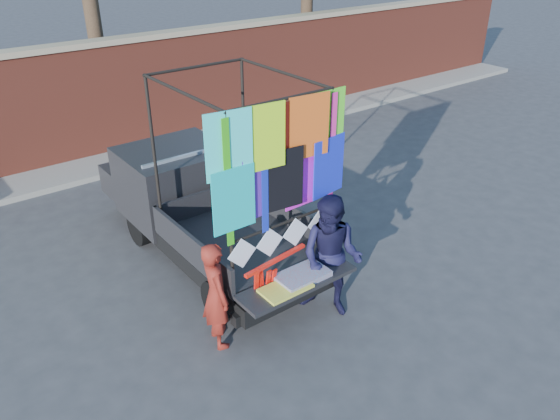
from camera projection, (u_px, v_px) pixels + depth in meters
ground at (269, 310)px, 7.76m from camera, size 90.00×90.00×0.00m
brick_wall at (80, 103)px, 12.03m from camera, size 30.00×0.45×2.61m
curb at (101, 166)px, 12.14m from camera, size 30.00×1.20×0.12m
pickup_truck at (192, 202)px, 8.98m from camera, size 1.97×4.95×3.12m
woman at (216, 295)px, 6.84m from camera, size 0.46×0.61×1.49m
man at (331, 257)px, 7.34m from camera, size 1.02×1.09×1.78m
streamer_bundle at (269, 277)px, 7.01m from camera, size 1.03×0.18×0.71m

